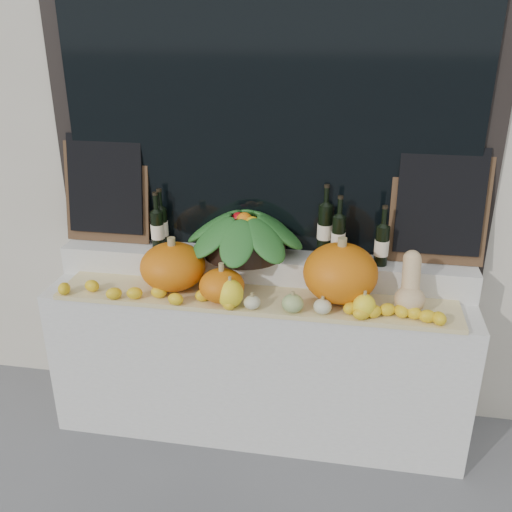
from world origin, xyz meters
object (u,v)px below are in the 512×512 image
produce_bowl (244,233)px  wine_bottle_tall (325,229)px  pumpkin_left (173,266)px  butternut_squash (410,288)px  pumpkin_right (340,273)px

produce_bowl → wine_bottle_tall: size_ratio=1.76×
pumpkin_left → butternut_squash: size_ratio=1.19×
pumpkin_left → pumpkin_right: size_ratio=0.92×
produce_bowl → pumpkin_left: bearing=-147.8°
pumpkin_left → pumpkin_right: bearing=0.8°
wine_bottle_tall → pumpkin_right: bearing=-70.2°
wine_bottle_tall → produce_bowl: bearing=-169.8°
butternut_squash → produce_bowl: produce_bowl is taller
pumpkin_left → butternut_squash: bearing=-1.6°
pumpkin_left → wine_bottle_tall: (0.78, 0.30, 0.16)m
butternut_squash → pumpkin_right: bearing=172.2°
pumpkin_right → wine_bottle_tall: wine_bottle_tall is taller
pumpkin_left → butternut_squash: butternut_squash is taller
produce_bowl → wine_bottle_tall: (0.43, 0.08, 0.02)m
pumpkin_right → produce_bowl: bearing=158.9°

